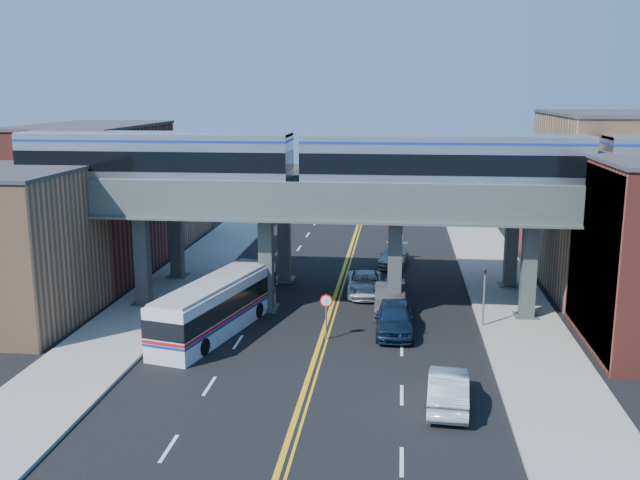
{
  "coord_description": "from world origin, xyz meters",
  "views": [
    {
      "loc": [
        4.19,
        -34.57,
        13.64
      ],
      "look_at": [
        -0.59,
        7.84,
        4.65
      ],
      "focal_mm": 40.0,
      "sensor_mm": 36.0,
      "label": 1
    }
  ],
  "objects_px": {
    "transit_train": "(443,163)",
    "car_lane_d": "(393,256)",
    "car_lane_a": "(395,318)",
    "car_parked_curb": "(448,389)",
    "traffic_signal": "(484,290)",
    "car_lane_c": "(365,284)",
    "stop_sign": "(326,309)",
    "transit_bus": "(216,307)",
    "car_lane_b": "(390,299)"
  },
  "relations": [
    {
      "from": "transit_train",
      "to": "car_lane_a",
      "type": "xyz_separation_m",
      "value": [
        -2.63,
        -3.51,
        -8.55
      ]
    },
    {
      "from": "stop_sign",
      "to": "car_parked_curb",
      "type": "distance_m",
      "value": 10.13
    },
    {
      "from": "car_parked_curb",
      "to": "traffic_signal",
      "type": "bearing_deg",
      "value": -100.14
    },
    {
      "from": "car_parked_curb",
      "to": "car_lane_d",
      "type": "bearing_deg",
      "value": -80.33
    },
    {
      "from": "traffic_signal",
      "to": "car_lane_c",
      "type": "height_order",
      "value": "traffic_signal"
    },
    {
      "from": "stop_sign",
      "to": "car_lane_a",
      "type": "height_order",
      "value": "stop_sign"
    },
    {
      "from": "car_lane_d",
      "to": "stop_sign",
      "type": "bearing_deg",
      "value": -95.21
    },
    {
      "from": "traffic_signal",
      "to": "transit_bus",
      "type": "height_order",
      "value": "traffic_signal"
    },
    {
      "from": "transit_bus",
      "to": "car_parked_curb",
      "type": "bearing_deg",
      "value": -110.48
    },
    {
      "from": "stop_sign",
      "to": "transit_bus",
      "type": "bearing_deg",
      "value": 174.46
    },
    {
      "from": "traffic_signal",
      "to": "car_parked_curb",
      "type": "height_order",
      "value": "traffic_signal"
    },
    {
      "from": "transit_train",
      "to": "car_lane_b",
      "type": "xyz_separation_m",
      "value": [
        -2.96,
        0.32,
        -8.57
      ]
    },
    {
      "from": "traffic_signal",
      "to": "car_lane_b",
      "type": "height_order",
      "value": "traffic_signal"
    },
    {
      "from": "car_parked_curb",
      "to": "transit_train",
      "type": "bearing_deg",
      "value": -87.17
    },
    {
      "from": "traffic_signal",
      "to": "car_lane_d",
      "type": "distance_m",
      "value": 15.7
    },
    {
      "from": "transit_bus",
      "to": "car_lane_c",
      "type": "height_order",
      "value": "transit_bus"
    },
    {
      "from": "transit_bus",
      "to": "car_lane_b",
      "type": "bearing_deg",
      "value": -50.67
    },
    {
      "from": "car_lane_c",
      "to": "car_parked_curb",
      "type": "height_order",
      "value": "car_parked_curb"
    },
    {
      "from": "car_lane_b",
      "to": "car_lane_c",
      "type": "relative_size",
      "value": 1.0
    },
    {
      "from": "traffic_signal",
      "to": "transit_bus",
      "type": "bearing_deg",
      "value": -171.15
    },
    {
      "from": "stop_sign",
      "to": "car_parked_curb",
      "type": "height_order",
      "value": "stop_sign"
    },
    {
      "from": "car_parked_curb",
      "to": "transit_bus",
      "type": "bearing_deg",
      "value": -30.53
    },
    {
      "from": "car_lane_b",
      "to": "transit_train",
      "type": "bearing_deg",
      "value": -7.46
    },
    {
      "from": "transit_train",
      "to": "traffic_signal",
      "type": "height_order",
      "value": "transit_train"
    },
    {
      "from": "stop_sign",
      "to": "transit_bus",
      "type": "height_order",
      "value": "transit_bus"
    },
    {
      "from": "car_lane_c",
      "to": "car_lane_d",
      "type": "relative_size",
      "value": 1.05
    },
    {
      "from": "transit_train",
      "to": "car_lane_c",
      "type": "relative_size",
      "value": 9.74
    },
    {
      "from": "stop_sign",
      "to": "car_lane_d",
      "type": "relative_size",
      "value": 0.52
    },
    {
      "from": "transit_bus",
      "to": "car_lane_d",
      "type": "bearing_deg",
      "value": -16.42
    },
    {
      "from": "car_lane_d",
      "to": "car_lane_a",
      "type": "bearing_deg",
      "value": -83.07
    },
    {
      "from": "car_lane_b",
      "to": "stop_sign",
      "type": "bearing_deg",
      "value": -124.1
    },
    {
      "from": "transit_bus",
      "to": "car_lane_d",
      "type": "relative_size",
      "value": 2.28
    },
    {
      "from": "transit_train",
      "to": "car_lane_c",
      "type": "xyz_separation_m",
      "value": [
        -4.69,
        4.27,
        -8.71
      ]
    },
    {
      "from": "transit_bus",
      "to": "car_lane_c",
      "type": "distance_m",
      "value": 11.87
    },
    {
      "from": "car_lane_a",
      "to": "car_lane_b",
      "type": "distance_m",
      "value": 3.85
    },
    {
      "from": "car_lane_a",
      "to": "car_parked_curb",
      "type": "height_order",
      "value": "car_lane_a"
    },
    {
      "from": "transit_train",
      "to": "car_lane_d",
      "type": "bearing_deg",
      "value": 102.78
    },
    {
      "from": "car_lane_a",
      "to": "car_lane_c",
      "type": "xyz_separation_m",
      "value": [
        -2.06,
        7.78,
        -0.16
      ]
    },
    {
      "from": "car_lane_a",
      "to": "car_parked_curb",
      "type": "bearing_deg",
      "value": -76.71
    },
    {
      "from": "transit_train",
      "to": "car_lane_b",
      "type": "height_order",
      "value": "transit_train"
    },
    {
      "from": "car_lane_c",
      "to": "traffic_signal",
      "type": "bearing_deg",
      "value": -44.98
    },
    {
      "from": "transit_train",
      "to": "stop_sign",
      "type": "bearing_deg",
      "value": -141.99
    },
    {
      "from": "transit_train",
      "to": "car_parked_curb",
      "type": "bearing_deg",
      "value": -90.88
    },
    {
      "from": "stop_sign",
      "to": "car_parked_curb",
      "type": "xyz_separation_m",
      "value": [
        6.2,
        -7.95,
        -0.94
      ]
    },
    {
      "from": "transit_bus",
      "to": "car_lane_a",
      "type": "bearing_deg",
      "value": -71.35
    },
    {
      "from": "transit_train",
      "to": "traffic_signal",
      "type": "distance_m",
      "value": 7.83
    },
    {
      "from": "stop_sign",
      "to": "car_lane_d",
      "type": "bearing_deg",
      "value": 78.72
    },
    {
      "from": "car_lane_c",
      "to": "transit_train",
      "type": "bearing_deg",
      "value": -46.2
    },
    {
      "from": "stop_sign",
      "to": "car_lane_c",
      "type": "distance_m",
      "value": 9.48
    },
    {
      "from": "car_lane_a",
      "to": "car_parked_curb",
      "type": "relative_size",
      "value": 1.07
    }
  ]
}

